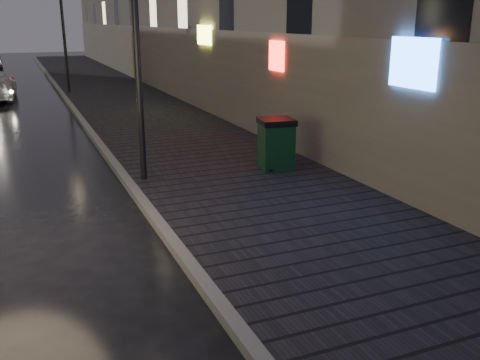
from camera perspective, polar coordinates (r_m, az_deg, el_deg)
name	(u,v)px	position (r m, az deg, el deg)	size (l,w,h in m)	color
ground	(104,351)	(6.46, -14.31, -17.23)	(120.00, 120.00, 0.00)	black
sidewalk	(115,94)	(26.97, -13.15, 8.93)	(4.60, 58.00, 0.15)	black
curb	(64,97)	(26.67, -18.28, 8.44)	(0.20, 58.00, 0.15)	slate
lamp_near	(136,23)	(11.62, -11.07, 16.14)	(0.36, 0.36, 5.28)	black
lamp_far	(63,21)	(27.47, -18.39, 15.82)	(0.36, 0.36, 5.28)	black
trash_bin	(276,143)	(12.64, 3.87, 3.93)	(0.90, 0.90, 1.19)	black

